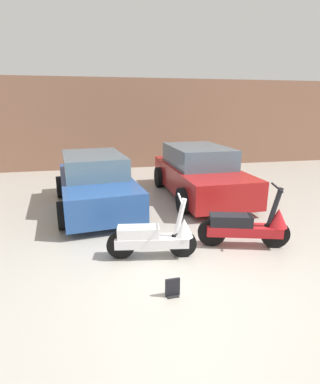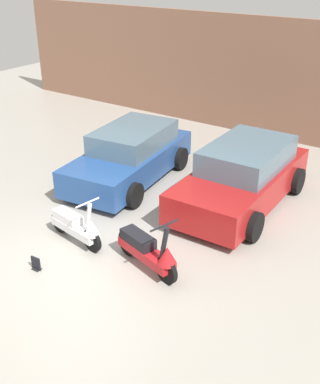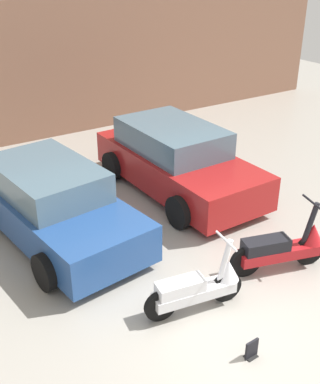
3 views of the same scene
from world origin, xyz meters
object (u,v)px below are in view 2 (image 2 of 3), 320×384
(placard_near_left_scooter, at_px, (36,264))
(scooter_front_left, at_px, (77,226))
(car_rear_center, at_px, (242,177))
(car_rear_left, at_px, (130,156))
(scooter_front_right, at_px, (149,251))

(placard_near_left_scooter, bearing_deg, scooter_front_left, 90.66)
(car_rear_center, bearing_deg, placard_near_left_scooter, -24.22)
(car_rear_center, distance_m, placard_near_left_scooter, 4.87)
(scooter_front_left, xyz_separation_m, car_rear_left, (-0.97, 2.95, 0.26))
(scooter_front_right, distance_m, car_rear_left, 3.93)
(scooter_front_left, distance_m, car_rear_center, 3.86)
(scooter_front_right, height_order, placard_near_left_scooter, scooter_front_right)
(scooter_front_right, height_order, car_rear_center, car_rear_center)
(car_rear_left, bearing_deg, car_rear_center, 90.95)
(scooter_front_right, bearing_deg, placard_near_left_scooter, -129.44)
(scooter_front_left, height_order, scooter_front_right, scooter_front_right)
(scooter_front_left, xyz_separation_m, car_rear_center, (1.90, 3.35, 0.29))
(scooter_front_left, relative_size, car_rear_center, 0.36)
(car_rear_left, height_order, car_rear_center, car_rear_center)
(scooter_front_left, bearing_deg, car_rear_left, 117.11)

